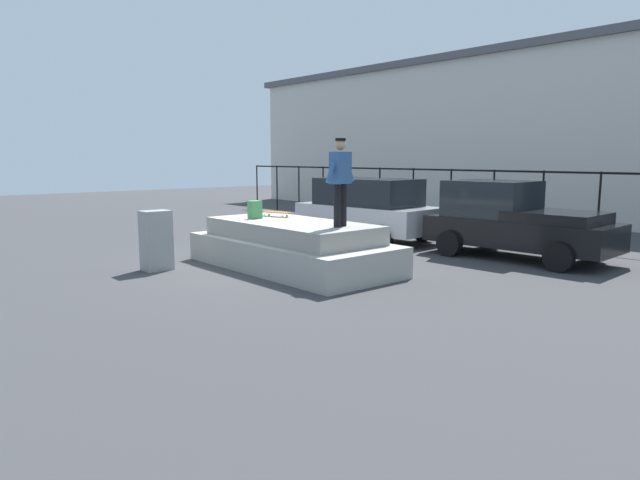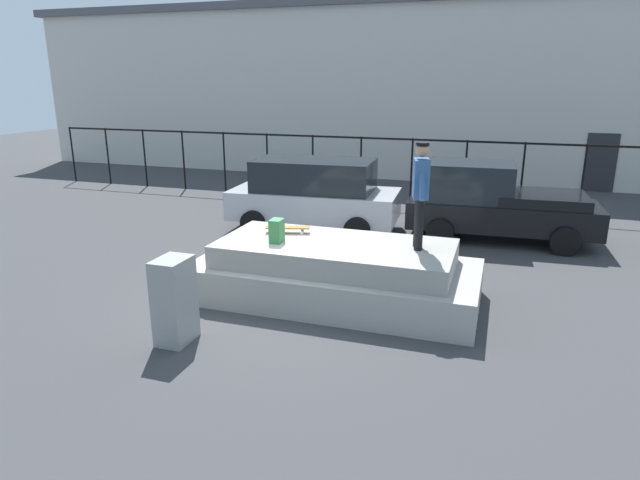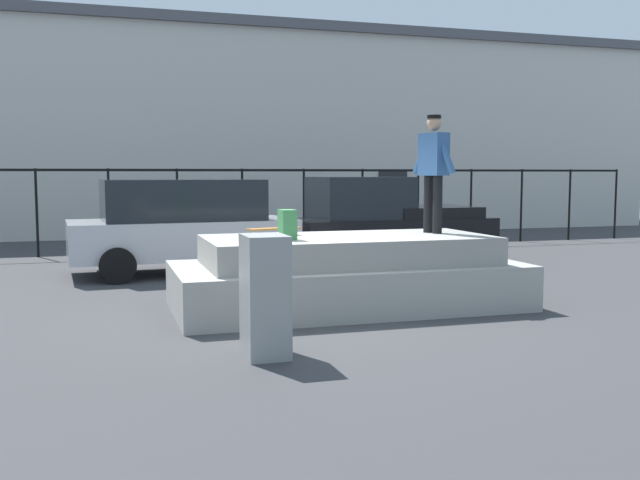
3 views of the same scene
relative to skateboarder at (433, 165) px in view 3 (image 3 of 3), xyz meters
The scene contains 10 objects.
ground_plane 3.05m from the skateboarder, 167.89° to the right, with size 60.00×60.00×0.00m, color #38383A.
concrete_ledge 2.13m from the skateboarder, behind, with size 4.96×2.30×1.04m.
skateboarder is the anchor object (origin of this frame).
skateboard 2.59m from the skateboarder, behind, with size 0.84×0.42×0.12m.
backpack 2.55m from the skateboarder, 169.62° to the right, with size 0.28×0.20×0.41m, color #33723F.
car_silver_hatchback_near 5.42m from the skateboarder, 128.18° to the left, with size 4.36×2.34×1.81m.
car_black_pickup_mid 4.94m from the skateboarder, 76.31° to the left, with size 4.45×2.16×1.86m.
utility_box 4.26m from the skateboarder, 141.74° to the right, with size 0.44×0.60×1.29m, color gray.
fence_row 8.17m from the skateboarder, 105.68° to the left, with size 24.06×0.06×2.05m.
warehouse_building 15.56m from the skateboarder, 98.15° to the left, with size 33.72×7.05×6.68m.
Camera 3 is at (-2.58, -9.27, 1.94)m, focal length 39.99 mm.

